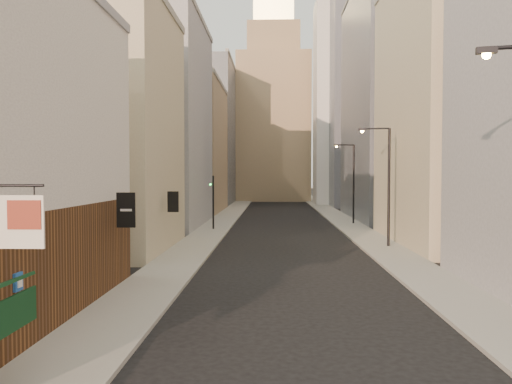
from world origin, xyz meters
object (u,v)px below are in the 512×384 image
clock_tower (273,111)px  streetlamp_mid (386,179)px  white_tower (339,94)px  traffic_light_left (213,192)px  streetlamp_far (352,179)px

clock_tower → streetlamp_mid: size_ratio=5.38×
white_tower → streetlamp_mid: white_tower is taller
streetlamp_mid → traffic_light_left: size_ratio=1.67×
clock_tower → white_tower: size_ratio=1.08×
streetlamp_mid → white_tower: bearing=94.6°
traffic_light_left → clock_tower: bearing=-105.2°
streetlamp_mid → streetlamp_far: bearing=97.7°
streetlamp_far → traffic_light_left: bearing=-164.5°
streetlamp_mid → traffic_light_left: streetlamp_mid is taller
clock_tower → streetlamp_far: size_ratio=5.52×
streetlamp_mid → clock_tower: bearing=105.1°
clock_tower → white_tower: bearing=-51.8°
traffic_light_left → streetlamp_far: bearing=-166.3°
clock_tower → streetlamp_mid: clock_tower is taller
streetlamp_mid → traffic_light_left: bearing=150.4°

